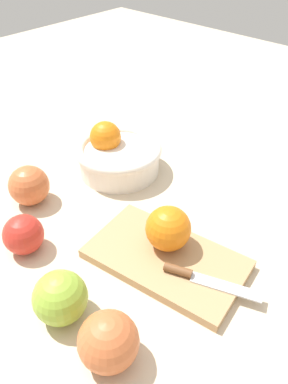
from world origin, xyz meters
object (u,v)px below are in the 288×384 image
bowl (117,155)px  apple_front_left_2 (23,234)px  apple_front_left (29,185)px  apple_front_right_2 (60,298)px  apple_front_right (108,341)px  orange_on_board (168,229)px  cutting_board (167,258)px  knife (198,277)px

bowl → apple_front_left_2: size_ratio=2.68×
apple_front_left → apple_front_right_2: (0.26, -0.12, 0.00)m
apple_front_right → apple_front_left: bearing=160.9°
bowl → apple_front_left_2: 0.28m
orange_on_board → cutting_board: bearing=-49.7°
cutting_board → apple_front_left: size_ratio=3.25×
apple_front_left_2 → apple_front_right_2: (0.15, -0.04, 0.00)m
apple_front_right_2 → apple_front_right: bearing=-0.3°
bowl → apple_front_left_2: bowl is taller
orange_on_board → knife: bearing=-16.6°
knife → apple_front_right: bearing=-94.7°
apple_front_left_2 → apple_front_left: bearing=141.3°
apple_front_left_2 → apple_front_right_2: size_ratio=0.88×
orange_on_board → apple_front_left: orange_on_board is taller
cutting_board → apple_front_right: (0.05, -0.18, 0.03)m
bowl → apple_front_right_2: 0.38m
apple_front_right_2 → apple_front_left_2: bearing=165.5°
orange_on_board → apple_front_left_2: size_ratio=1.10×
apple_front_left → knife: bearing=8.1°
knife → apple_front_left_2: (-0.27, -0.14, 0.01)m
cutting_board → orange_on_board: 0.05m
apple_front_left_2 → apple_front_right: apple_front_right is taller
bowl → knife: 0.35m
apple_front_left → apple_front_right_2: 0.28m
apple_front_left_2 → knife: bearing=26.9°
orange_on_board → bowl: bearing=154.1°
cutting_board → apple_front_right_2: apple_front_right_2 is taller
orange_on_board → apple_front_right_2: (-0.03, -0.20, -0.02)m
apple_front_left → apple_front_right: size_ratio=0.98×
orange_on_board → apple_front_right: size_ratio=0.94×
knife → apple_front_left_2: size_ratio=2.16×
knife → apple_front_left: (-0.37, -0.05, 0.02)m
cutting_board → apple_front_left_2: (-0.20, -0.14, 0.03)m
bowl → apple_front_left: (-0.05, -0.19, -0.00)m
bowl → apple_front_left: bearing=-103.7°
bowl → apple_front_left_2: bearing=-78.6°
bowl → knife: size_ratio=1.24×
orange_on_board → knife: (0.08, -0.02, -0.03)m
orange_on_board → apple_front_right: 0.21m
bowl → apple_front_left_2: (0.06, -0.28, -0.00)m
knife → apple_front_right_2: size_ratio=1.89×
cutting_board → apple_front_left: apple_front_left is taller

